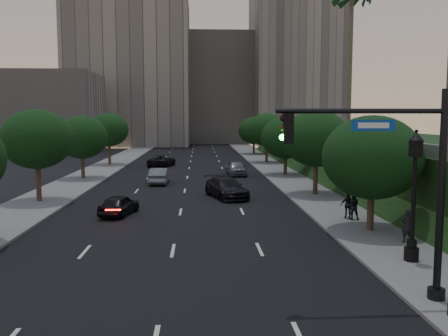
{
  "coord_description": "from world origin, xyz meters",
  "views": [
    {
      "loc": [
        1.24,
        -16.31,
        6.08
      ],
      "look_at": [
        2.46,
        7.13,
        3.6
      ],
      "focal_mm": 38.0,
      "sensor_mm": 36.0,
      "label": 1
    }
  ],
  "objects": [
    {
      "name": "sedan_near_right",
      "position": [
        3.28,
        19.44,
        0.77
      ],
      "size": [
        3.65,
        5.73,
        1.55
      ],
      "primitive_type": "imported",
      "rotation": [
        0.0,
        0.0,
        0.3
      ],
      "color": "black",
      "rests_on": "ground"
    },
    {
      "name": "parapet_wall",
      "position": [
        13.5,
        28.0,
        4.35
      ],
      "size": [
        0.35,
        90.0,
        0.7
      ],
      "primitive_type": "cube",
      "color": "slate",
      "rests_on": "embankment"
    },
    {
      "name": "sedan_far_right",
      "position": [
        5.12,
        33.67,
        0.78
      ],
      "size": [
        2.26,
        4.76,
        1.57
      ],
      "primitive_type": "imported",
      "rotation": [
        0.0,
        0.0,
        0.09
      ],
      "color": "slate",
      "rests_on": "ground"
    },
    {
      "name": "pedestrian_c",
      "position": [
        10.06,
        10.97,
        0.92
      ],
      "size": [
        0.95,
        0.5,
        1.54
      ],
      "primitive_type": "imported",
      "rotation": [
        0.0,
        0.0,
        3.0
      ],
      "color": "black",
      "rests_on": "sidewalk_right"
    },
    {
      "name": "sidewalk_right",
      "position": [
        10.25,
        30.0,
        0.07
      ],
      "size": [
        4.5,
        140.0,
        0.15
      ],
      "primitive_type": "cube",
      "color": "slate",
      "rests_on": "ground"
    },
    {
      "name": "sidewalk_left",
      "position": [
        -10.25,
        30.0,
        0.07
      ],
      "size": [
        4.5,
        140.0,
        0.15
      ],
      "primitive_type": "cube",
      "color": "slate",
      "rests_on": "ground"
    },
    {
      "name": "office_block_right",
      "position": [
        24.0,
        96.0,
        18.0
      ],
      "size": [
        20.0,
        22.0,
        36.0
      ],
      "primitive_type": "cube",
      "color": "gray",
      "rests_on": "ground"
    },
    {
      "name": "traffic_signal_mast",
      "position": [
        7.93,
        -1.61,
        3.67
      ],
      "size": [
        5.68,
        0.56,
        7.0
      ],
      "color": "black",
      "rests_on": "ground"
    },
    {
      "name": "tree_left_b",
      "position": [
        -10.3,
        18.0,
        4.58
      ],
      "size": [
        5.0,
        5.0,
        6.71
      ],
      "color": "#38281C",
      "rests_on": "ground"
    },
    {
      "name": "tree_left_d",
      "position": [
        -10.3,
        45.0,
        4.58
      ],
      "size": [
        5.0,
        5.0,
        6.71
      ],
      "color": "#38281C",
      "rests_on": "ground"
    },
    {
      "name": "tree_right_b",
      "position": [
        10.3,
        20.0,
        4.52
      ],
      "size": [
        5.2,
        5.2,
        6.74
      ],
      "color": "#38281C",
      "rests_on": "ground"
    },
    {
      "name": "sedan_near_left",
      "position": [
        -3.81,
        13.27,
        0.66
      ],
      "size": [
        2.37,
        4.09,
        1.31
      ],
      "primitive_type": "imported",
      "rotation": [
        0.0,
        0.0,
        2.92
      ],
      "color": "black",
      "rests_on": "ground"
    },
    {
      "name": "embankment",
      "position": [
        22.0,
        28.0,
        2.0
      ],
      "size": [
        18.0,
        90.0,
        4.0
      ],
      "primitive_type": "cube",
      "color": "black",
      "rests_on": "ground"
    },
    {
      "name": "tree_left_c",
      "position": [
        -10.3,
        31.0,
        4.21
      ],
      "size": [
        5.0,
        5.0,
        6.34
      ],
      "color": "#38281C",
      "rests_on": "ground"
    },
    {
      "name": "tree_right_c",
      "position": [
        10.3,
        33.0,
        4.02
      ],
      "size": [
        5.2,
        5.2,
        6.24
      ],
      "color": "#38281C",
      "rests_on": "ground"
    },
    {
      "name": "tree_right_a",
      "position": [
        10.3,
        8.0,
        4.02
      ],
      "size": [
        5.2,
        5.2,
        6.24
      ],
      "color": "#38281C",
      "rests_on": "ground"
    },
    {
      "name": "tree_right_e",
      "position": [
        10.3,
        62.0,
        4.02
      ],
      "size": [
        5.2,
        5.2,
        6.24
      ],
      "color": "#38281C",
      "rests_on": "ground"
    },
    {
      "name": "road_surface",
      "position": [
        0.0,
        30.0,
        0.01
      ],
      "size": [
        16.0,
        140.0,
        0.02
      ],
      "primitive_type": "cube",
      "color": "black",
      "rests_on": "ground"
    },
    {
      "name": "office_block_left",
      "position": [
        -14.0,
        92.0,
        16.0
      ],
      "size": [
        26.0,
        20.0,
        32.0
      ],
      "primitive_type": "cube",
      "color": "gray",
      "rests_on": "ground"
    },
    {
      "name": "tree_right_d",
      "position": [
        10.3,
        47.0,
        4.52
      ],
      "size": [
        5.2,
        5.2,
        6.74
      ],
      "color": "#38281C",
      "rests_on": "ground"
    },
    {
      "name": "pedestrian_a",
      "position": [
        11.15,
        5.42,
        0.95
      ],
      "size": [
        0.62,
        0.44,
        1.61
      ],
      "primitive_type": "imported",
      "rotation": [
        0.0,
        0.0,
        3.24
      ],
      "color": "black",
      "rests_on": "sidewalk_right"
    },
    {
      "name": "street_lamp",
      "position": [
        10.06,
        2.54,
        2.63
      ],
      "size": [
        0.64,
        0.64,
        5.62
      ],
      "color": "black",
      "rests_on": "ground"
    },
    {
      "name": "sedan_mid_left",
      "position": [
        -2.47,
        27.54,
        0.75
      ],
      "size": [
        1.68,
        4.57,
        1.49
      ],
      "primitive_type": "imported",
      "rotation": [
        0.0,
        0.0,
        3.12
      ],
      "color": "slate",
      "rests_on": "ground"
    },
    {
      "name": "sedan_far_left",
      "position": [
        -3.48,
        43.4,
        0.72
      ],
      "size": [
        3.62,
        5.61,
        1.44
      ],
      "primitive_type": "imported",
      "rotation": [
        0.0,
        0.0,
        2.89
      ],
      "color": "black",
      "rests_on": "ground"
    },
    {
      "name": "ground",
      "position": [
        0.0,
        0.0,
        0.0
      ],
      "size": [
        160.0,
        160.0,
        0.0
      ],
      "primitive_type": "plane",
      "color": "black",
      "rests_on": "ground"
    },
    {
      "name": "office_block_filler",
      "position": [
        -26.0,
        70.0,
        7.0
      ],
      "size": [
        18.0,
        16.0,
        14.0
      ],
      "primitive_type": "cube",
      "color": "#A09992",
      "rests_on": "ground"
    },
    {
      "name": "office_block_mid",
      "position": [
        6.0,
        102.0,
        13.0
      ],
      "size": [
        22.0,
        18.0,
        26.0
      ],
      "primitive_type": "cube",
      "color": "#A09992",
      "rests_on": "ground"
    },
    {
      "name": "pedestrian_b",
      "position": [
        10.23,
        10.66,
        0.95
      ],
      "size": [
        0.86,
        0.72,
        1.6
      ],
      "primitive_type": "imported",
      "rotation": [
        0.0,
        0.0,
        2.99
      ],
      "color": "black",
      "rests_on": "sidewalk_right"
    }
  ]
}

